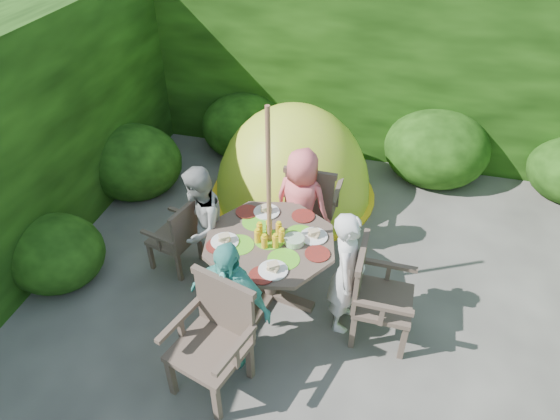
% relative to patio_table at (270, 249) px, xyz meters
% --- Properties ---
extents(ground, '(60.00, 60.00, 0.00)m').
position_rel_patio_table_xyz_m(ground, '(1.01, -0.49, -0.66)').
color(ground, '#43403C').
rests_on(ground, ground).
extents(hedge_enclosure, '(9.00, 9.00, 2.50)m').
position_rel_patio_table_xyz_m(hedge_enclosure, '(1.01, 0.85, 0.59)').
color(hedge_enclosure, black).
rests_on(hedge_enclosure, ground).
extents(patio_table, '(1.56, 1.56, 0.94)m').
position_rel_patio_table_xyz_m(patio_table, '(0.00, 0.00, 0.00)').
color(patio_table, '#40332A').
rests_on(patio_table, ground).
extents(parasol_pole, '(0.05, 0.05, 2.20)m').
position_rel_patio_table_xyz_m(parasol_pole, '(-0.00, -0.00, 0.44)').
color(parasol_pole, brown).
rests_on(parasol_pole, ground).
extents(garden_chair_right, '(0.55, 0.61, 1.00)m').
position_rel_patio_table_xyz_m(garden_chair_right, '(1.07, -0.21, -0.12)').
color(garden_chair_right, '#40332A').
rests_on(garden_chair_right, ground).
extents(garden_chair_left, '(0.56, 0.60, 0.84)m').
position_rel_patio_table_xyz_m(garden_chair_left, '(-1.09, 0.19, -0.21)').
color(garden_chair_left, '#40332A').
rests_on(garden_chair_left, ground).
extents(garden_chair_back, '(0.62, 0.55, 1.00)m').
position_rel_patio_table_xyz_m(garden_chair_back, '(0.20, 1.07, -0.12)').
color(garden_chair_back, '#40332A').
rests_on(garden_chair_back, ground).
extents(garden_chair_front, '(0.76, 0.71, 1.05)m').
position_rel_patio_table_xyz_m(garden_chair_front, '(-0.19, -1.07, -0.10)').
color(garden_chair_front, '#40332A').
rests_on(garden_chair_front, ground).
extents(child_right, '(0.33, 0.49, 1.34)m').
position_rel_patio_table_xyz_m(child_right, '(0.78, -0.14, 0.01)').
color(child_right, silver).
rests_on(child_right, ground).
extents(child_left, '(0.58, 0.71, 1.36)m').
position_rel_patio_table_xyz_m(child_left, '(-0.79, 0.14, 0.02)').
color(child_left, gray).
rests_on(child_left, ground).
extents(child_back, '(0.74, 0.58, 1.34)m').
position_rel_patio_table_xyz_m(child_back, '(0.14, 0.79, 0.01)').
color(child_back, '#FB676C').
rests_on(child_back, ground).
extents(child_front, '(0.85, 0.49, 1.36)m').
position_rel_patio_table_xyz_m(child_front, '(-0.15, -0.79, 0.02)').
color(child_front, '#4CB3A5').
rests_on(child_front, ground).
extents(dome_tent, '(2.52, 2.52, 2.52)m').
position_rel_patio_table_xyz_m(dome_tent, '(-0.21, 1.86, -0.66)').
color(dome_tent, '#C6DE2A').
rests_on(dome_tent, ground).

